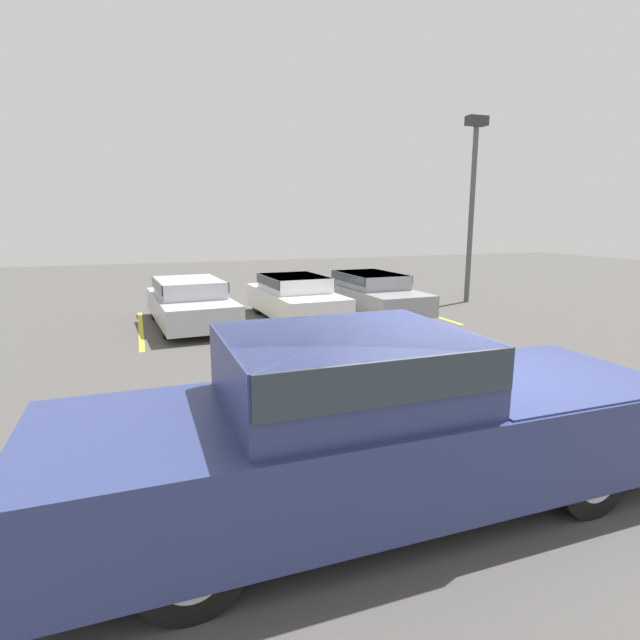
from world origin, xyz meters
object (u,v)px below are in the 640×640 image
at_px(parked_sedan_a, 190,301).
at_px(pickup_truck, 376,421).
at_px(parked_sedan_c, 371,291).
at_px(parked_sedan_b, 295,296).
at_px(light_post, 473,188).
at_px(wheel_stop_curb, 313,297).

bearing_deg(parked_sedan_a, pickup_truck, 1.03).
distance_m(pickup_truck, parked_sedan_a, 9.53).
relative_size(parked_sedan_a, parked_sedan_c, 0.96).
bearing_deg(pickup_truck, parked_sedan_c, 64.68).
bearing_deg(parked_sedan_c, pickup_truck, -26.98).
bearing_deg(parked_sedan_b, pickup_truck, -14.89).
height_order(parked_sedan_b, light_post, light_post).
xyz_separation_m(pickup_truck, parked_sedan_b, (2.09, 9.38, -0.22)).
relative_size(pickup_truck, wheel_stop_curb, 3.17).
relative_size(parked_sedan_b, parked_sedan_c, 0.90).
distance_m(parked_sedan_b, parked_sedan_c, 2.52).
height_order(parked_sedan_a, parked_sedan_b, parked_sedan_a).
relative_size(parked_sedan_a, light_post, 0.74).
height_order(parked_sedan_b, parked_sedan_c, parked_sedan_b).
height_order(parked_sedan_a, light_post, light_post).
xyz_separation_m(parked_sedan_c, wheel_stop_curb, (-0.83, 2.99, -0.57)).
height_order(parked_sedan_b, wheel_stop_curb, parked_sedan_b).
bearing_deg(parked_sedan_a, parked_sedan_b, 83.82).
relative_size(parked_sedan_c, light_post, 0.78).
height_order(parked_sedan_a, wheel_stop_curb, parked_sedan_a).
xyz_separation_m(parked_sedan_b, light_post, (6.49, 0.85, 3.17)).
height_order(parked_sedan_c, light_post, light_post).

